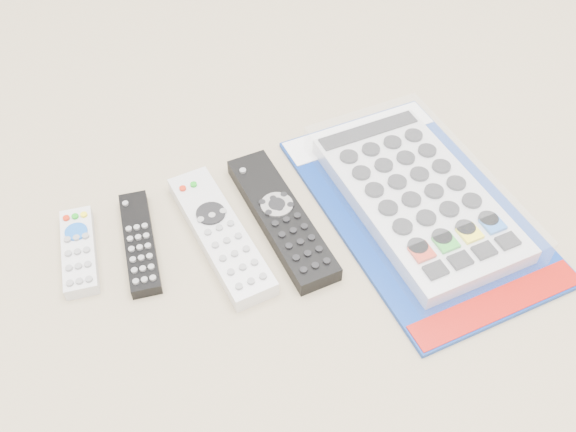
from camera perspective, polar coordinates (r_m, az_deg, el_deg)
name	(u,v)px	position (r m, az deg, el deg)	size (l,w,h in m)	color
remote_small_grey	(79,251)	(0.83, -18.09, -2.96)	(0.06, 0.13, 0.02)	silver
remote_slim_black	(140,242)	(0.82, -13.06, -2.30)	(0.06, 0.16, 0.02)	black
remote_silver_dvd	(220,234)	(0.81, -6.04, -1.61)	(0.07, 0.22, 0.03)	silver
remote_large_black	(281,218)	(0.82, -0.60, -0.14)	(0.06, 0.23, 0.03)	black
jumbo_remote_packaged	(418,196)	(0.85, 11.46, 1.79)	(0.24, 0.38, 0.05)	navy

